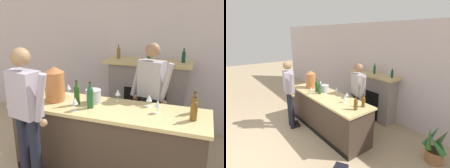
{
  "view_description": "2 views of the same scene",
  "coord_description": "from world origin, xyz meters",
  "views": [
    {
      "loc": [
        1.12,
        -0.8,
        2.14
      ],
      "look_at": [
        -0.09,
        2.44,
        1.16
      ],
      "focal_mm": 40.0,
      "sensor_mm": 36.0,
      "label": 1
    },
    {
      "loc": [
        3.39,
        -0.29,
        2.46
      ],
      "look_at": [
        0.19,
        2.22,
        1.26
      ],
      "focal_mm": 28.0,
      "sensor_mm": 36.0,
      "label": 2
    }
  ],
  "objects": [
    {
      "name": "ice_bucket_steel",
      "position": [
        -0.24,
        2.11,
        1.06
      ],
      "size": [
        0.21,
        0.21,
        0.18
      ],
      "color": "silver",
      "rests_on": "bar_counter"
    },
    {
      "name": "copper_dispenser",
      "position": [
        -0.77,
        2.0,
        1.21
      ],
      "size": [
        0.28,
        0.32,
        0.49
      ],
      "color": "#B36938",
      "rests_on": "bar_counter"
    },
    {
      "name": "wine_bottle_burgundy_dark",
      "position": [
        -0.2,
        1.92,
        1.12
      ],
      "size": [
        0.08,
        0.08,
        0.35
      ],
      "color": "#1B5028",
      "rests_on": "bar_counter"
    },
    {
      "name": "wine_bottle_cabernet_heavy",
      "position": [
        1.06,
        2.21,
        1.09
      ],
      "size": [
        0.08,
        0.08,
        0.27
      ],
      "color": "brown",
      "rests_on": "bar_counter"
    },
    {
      "name": "wine_glass_by_dispenser",
      "position": [
        0.5,
        2.23,
        1.08
      ],
      "size": [
        0.08,
        0.08,
        0.16
      ],
      "color": "silver",
      "rests_on": "bar_counter"
    },
    {
      "name": "wine_glass_front_left",
      "position": [
        0.65,
        2.05,
        1.08
      ],
      "size": [
        0.07,
        0.07,
        0.17
      ],
      "color": "silver",
      "rests_on": "bar_counter"
    },
    {
      "name": "wall_back_panel",
      "position": [
        0.0,
        3.79,
        1.38
      ],
      "size": [
        12.0,
        0.07,
        2.75
      ],
      "color": "silver",
      "rests_on": "ground_plane"
    },
    {
      "name": "wine_glass_mid_counter",
      "position": [
        -0.32,
        1.75,
        1.09
      ],
      "size": [
        0.08,
        0.08,
        0.18
      ],
      "color": "silver",
      "rests_on": "bar_counter"
    },
    {
      "name": "wine_bottle_merlot_tall",
      "position": [
        -0.41,
        1.96,
        1.11
      ],
      "size": [
        0.07,
        0.07,
        0.34
      ],
      "color": "#1D4415",
      "rests_on": "bar_counter"
    },
    {
      "name": "wine_glass_front_right",
      "position": [
        -0.72,
        2.28,
        1.09
      ],
      "size": [
        0.07,
        0.07,
        0.17
      ],
      "color": "silver",
      "rests_on": "bar_counter"
    },
    {
      "name": "bar_counter",
      "position": [
        0.0,
        2.01,
        0.48
      ],
      "size": [
        2.57,
        0.78,
        0.97
      ],
      "color": "#3F3227",
      "rests_on": "ground_plane"
    },
    {
      "name": "wine_glass_back_row",
      "position": [
        0.06,
        2.28,
        1.09
      ],
      "size": [
        0.08,
        0.08,
        0.17
      ],
      "color": "silver",
      "rests_on": "bar_counter"
    },
    {
      "name": "wine_bottle_chardonnay_pale",
      "position": [
        1.07,
        1.98,
        1.1
      ],
      "size": [
        0.08,
        0.08,
        0.28
      ],
      "color": "brown",
      "rests_on": "bar_counter"
    },
    {
      "name": "person_bartender",
      "position": [
        0.44,
        2.65,
        0.97
      ],
      "size": [
        0.64,
        0.37,
        1.75
      ],
      "color": "black",
      "rests_on": "ground_plane"
    },
    {
      "name": "fireplace_stone",
      "position": [
        0.19,
        3.53,
        0.68
      ],
      "size": [
        1.53,
        0.52,
        1.63
      ],
      "color": "gray",
      "rests_on": "ground_plane"
    },
    {
      "name": "person_customer",
      "position": [
        -0.74,
        1.35,
        0.99
      ],
      "size": [
        0.65,
        0.36,
        1.79
      ],
      "color": "black",
      "rests_on": "ground_plane"
    }
  ]
}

